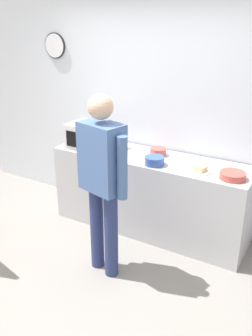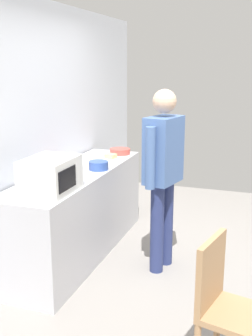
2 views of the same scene
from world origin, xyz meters
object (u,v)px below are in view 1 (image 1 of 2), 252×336
at_px(mixing_bowl, 233,176).
at_px(cereal_bowl, 158,152).
at_px(sandwich_plate, 200,170).
at_px(person_standing, 102,175).
at_px(spoon_utensil, 231,163).
at_px(fork_utensil, 127,147).
at_px(microwave, 91,136).
at_px(salad_bowl, 154,161).

bearing_deg(mixing_bowl, cereal_bowl, 165.96).
height_order(sandwich_plate, person_standing, person_standing).
bearing_deg(spoon_utensil, person_standing, -125.51).
xyz_separation_m(sandwich_plate, fork_utensil, (-1.00, 0.28, -0.02)).
bearing_deg(fork_utensil, mixing_bowl, -11.62).
bearing_deg(person_standing, mixing_bowl, 39.12).
bearing_deg(spoon_utensil, microwave, -166.67).
bearing_deg(cereal_bowl, person_standing, -93.94).
relative_size(mixing_bowl, spoon_utensil, 1.48).
height_order(sandwich_plate, mixing_bowl, same).
bearing_deg(person_standing, spoon_utensil, 54.49).
distance_m(fork_utensil, person_standing, 1.12).
bearing_deg(salad_bowl, sandwich_plate, 6.09).
bearing_deg(microwave, fork_utensil, 35.68).
bearing_deg(salad_bowl, fork_utensil, 147.75).
bearing_deg(mixing_bowl, person_standing, -140.88).
relative_size(salad_bowl, fork_utensil, 1.21).
bearing_deg(mixing_bowl, salad_bowl, -176.08).
distance_m(salad_bowl, fork_utensil, 0.61).
bearing_deg(spoon_utensil, salad_bowl, -146.64).
xyz_separation_m(cereal_bowl, person_standing, (-0.07, -1.01, 0.09)).
distance_m(microwave, sandwich_plate, 1.35).
bearing_deg(spoon_utensil, sandwich_plate, -116.60).
relative_size(cereal_bowl, mixing_bowl, 0.72).
height_order(mixing_bowl, fork_utensil, mixing_bowl).
relative_size(microwave, fork_utensil, 2.94).
xyz_separation_m(cereal_bowl, mixing_bowl, (0.90, -0.22, -0.01)).
relative_size(microwave, spoon_utensil, 2.94).
distance_m(salad_bowl, cereal_bowl, 0.29).
xyz_separation_m(salad_bowl, fork_utensil, (-0.52, 0.33, -0.04)).
distance_m(cereal_bowl, fork_utensil, 0.43).
height_order(sandwich_plate, salad_bowl, salad_bowl).
height_order(cereal_bowl, mixing_bowl, cereal_bowl).
distance_m(sandwich_plate, fork_utensil, 1.04).
relative_size(microwave, salad_bowl, 2.43).
distance_m(cereal_bowl, mixing_bowl, 0.93).
bearing_deg(person_standing, microwave, 130.60).
distance_m(microwave, salad_bowl, 0.87).
relative_size(microwave, mixing_bowl, 1.99).
distance_m(sandwich_plate, salad_bowl, 0.48).
bearing_deg(person_standing, salad_bowl, 77.45).
bearing_deg(spoon_utensil, mixing_bowl, -72.03).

